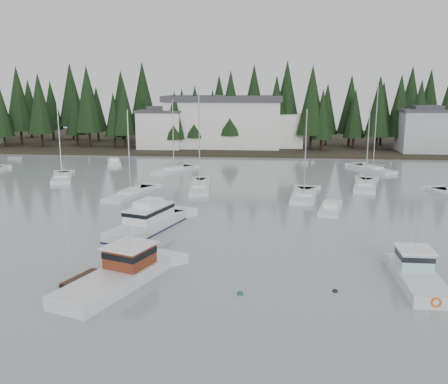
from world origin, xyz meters
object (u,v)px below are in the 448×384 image
object	(u,v)px
lobster_boat_brown	(117,277)
house_east_a	(425,130)
runabout_1	(330,210)
cabin_cruiser_center	(148,223)
sailboat_5	(304,197)
runabout_3	(114,163)
harbor_inn	(233,122)
lobster_boat_teal	(418,277)
sailboat_0	(200,188)
sailboat_1	(365,187)
sailboat_8	(131,195)
sailboat_10	(62,179)
house_west	(161,128)
sailboat_7	(174,171)
sailboat_9	(373,170)

from	to	relation	value
lobster_boat_brown	house_east_a	bearing A→B (deg)	-10.01
house_east_a	runabout_1	xyz separation A→B (m)	(-23.98, -48.30, -4.77)
cabin_cruiser_center	sailboat_5	bearing A→B (deg)	-28.27
sailboat_5	runabout_3	xyz separation A→B (m)	(-31.94, 24.08, 0.08)
harbor_inn	sailboat_5	size ratio (longest dim) A/B	2.56
cabin_cruiser_center	lobster_boat_teal	world-z (taller)	cabin_cruiser_center
house_east_a	sailboat_0	bearing A→B (deg)	-136.98
lobster_boat_teal	sailboat_1	distance (m)	34.24
sailboat_5	sailboat_8	world-z (taller)	sailboat_5
lobster_boat_teal	sailboat_5	bearing A→B (deg)	13.85
cabin_cruiser_center	sailboat_10	size ratio (longest dim) A/B	0.79
house_west	runabout_1	size ratio (longest dim) A/B	1.42
sailboat_5	sailboat_10	bearing A→B (deg)	82.52
sailboat_0	sailboat_1	xyz separation A→B (m)	(22.56, 3.00, -0.02)
sailboat_5	sailboat_8	size ratio (longest dim) A/B	1.02
lobster_boat_teal	sailboat_8	world-z (taller)	sailboat_8
runabout_1	house_east_a	bearing A→B (deg)	-15.09
sailboat_8	sailboat_10	distance (m)	16.66
lobster_boat_teal	sailboat_5	xyz separation A→B (m)	(-6.30, 26.94, -0.46)
sailboat_10	sailboat_1	bearing A→B (deg)	-111.97
cabin_cruiser_center	runabout_1	bearing A→B (deg)	-46.43
sailboat_8	runabout_1	size ratio (longest dim) A/B	1.69
sailboat_7	runabout_1	size ratio (longest dim) A/B	1.80
house_west	lobster_boat_teal	world-z (taller)	house_west
sailboat_9	house_west	bearing A→B (deg)	33.57
lobster_boat_brown	sailboat_8	bearing A→B (deg)	34.16
sailboat_8	runabout_1	world-z (taller)	sailboat_8
house_east_a	cabin_cruiser_center	size ratio (longest dim) A/B	0.97
cabin_cruiser_center	harbor_inn	bearing A→B (deg)	14.47
harbor_inn	sailboat_7	size ratio (longest dim) A/B	2.44
sailboat_0	runabout_3	xyz separation A→B (m)	(-18.19, 19.87, 0.06)
sailboat_5	runabout_1	world-z (taller)	sailboat_5
sailboat_7	sailboat_8	xyz separation A→B (m)	(-2.12, -17.89, -0.01)
runabout_3	sailboat_7	bearing A→B (deg)	-140.04
house_east_a	runabout_3	size ratio (longest dim) A/B	1.65
house_west	runabout_1	bearing A→B (deg)	-58.66
sailboat_1	runabout_1	xyz separation A→B (m)	(-6.30, -13.72, 0.08)
sailboat_9	harbor_inn	bearing A→B (deg)	16.96
house_west	sailboat_10	size ratio (longest dim) A/B	0.69
harbor_inn	sailboat_10	bearing A→B (deg)	-121.46
sailboat_10	runabout_3	world-z (taller)	sailboat_10
lobster_boat_brown	runabout_3	size ratio (longest dim) A/B	1.62
house_west	sailboat_9	bearing A→B (deg)	-28.60
sailboat_5	lobster_boat_brown	bearing A→B (deg)	159.61
lobster_boat_brown	sailboat_5	size ratio (longest dim) A/B	0.91
sailboat_9	runabout_3	bearing A→B (deg)	58.16
lobster_boat_brown	harbor_inn	bearing A→B (deg)	18.43
sailboat_9	sailboat_0	bearing A→B (deg)	94.71
lobster_boat_teal	runabout_3	xyz separation A→B (m)	(-38.24, 51.02, -0.39)
runabout_1	runabout_3	bearing A→B (deg)	59.70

